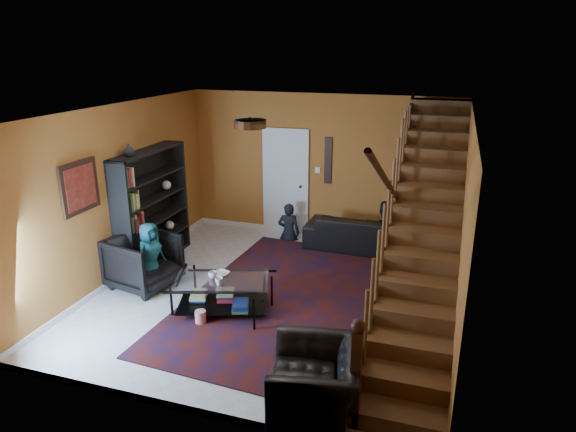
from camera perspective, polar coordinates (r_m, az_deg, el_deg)
name	(u,v)px	position (r m, az deg, el deg)	size (l,w,h in m)	color
floor	(274,296)	(7.95, -1.59, -8.88)	(5.50, 5.50, 0.00)	beige
room	(230,251)	(9.50, -6.51, -3.88)	(5.50, 5.50, 5.50)	#A46524
staircase	(424,224)	(7.02, 14.88, -0.91)	(0.95, 5.02, 3.18)	brown
bookshelf	(153,210)	(9.08, -14.81, 0.67)	(0.35, 1.80, 2.00)	black
door	(286,184)	(10.20, -0.26, 3.61)	(0.82, 0.05, 2.05)	silver
framed_picture	(80,187)	(7.81, -22.14, 3.01)	(0.04, 0.74, 0.74)	maroon
wall_hanging	(328,161)	(9.86, 4.47, 6.16)	(0.14, 0.03, 0.90)	black
ceiling_fixture	(250,124)	(6.37, -4.24, 10.18)	(0.40, 0.40, 0.10)	#3F2814
rug	(323,304)	(7.70, 3.86, -9.78)	(3.88, 4.44, 0.02)	#44130C
sofa	(366,233)	(9.64, 8.71, -1.89)	(2.23, 0.87, 0.65)	black
armchair_left	(144,262)	(8.37, -15.75, -4.90)	(0.91, 0.94, 0.85)	black
armchair_right	(314,380)	(5.63, 2.87, -17.76)	(1.03, 0.90, 0.67)	black
person_adult_a	(289,232)	(10.07, 0.08, -1.83)	(0.43, 0.29, 1.19)	black
person_adult_b	(384,237)	(9.67, 10.57, -2.36)	(0.69, 0.54, 1.42)	black
person_child	(150,255)	(8.32, -15.04, -4.21)	(0.52, 0.34, 1.06)	#1B5266
coffee_table	(222,293)	(7.45, -7.30, -8.50)	(1.48, 1.13, 0.50)	black
cup_a	(213,275)	(7.42, -8.37, -6.48)	(0.12, 0.12, 0.09)	#999999
cup_b	(219,281)	(7.21, -7.67, -7.22)	(0.11, 0.11, 0.10)	#999999
bowl	(221,274)	(7.48, -7.46, -6.42)	(0.23, 0.23, 0.06)	#999999
vase	(129,150)	(8.41, -17.26, 7.01)	(0.18, 0.18, 0.19)	#999999
popcorn_bucket	(201,317)	(7.28, -9.69, -10.97)	(0.15, 0.15, 0.17)	red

